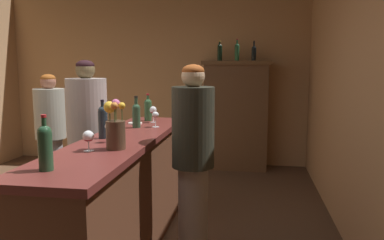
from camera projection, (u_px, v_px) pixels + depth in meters
wall_back at (156, 73)px, 6.29m from camera, size 5.00×0.12×2.95m
bar_counter at (122, 198)px, 3.14m from camera, size 0.57×2.51×1.01m
display_cabinet at (236, 113)px, 5.86m from camera, size 1.03×0.44×1.66m
wine_bottle_merlot at (148, 109)px, 4.02m from camera, size 0.08×0.08×0.29m
wine_bottle_malbec at (45, 146)px, 2.11m from camera, size 0.08×0.08×0.31m
wine_bottle_syrah at (103, 121)px, 3.05m from camera, size 0.07×0.07×0.31m
wine_bottle_pinot at (136, 114)px, 3.58m from camera, size 0.08×0.08×0.30m
wine_glass_front at (88, 137)px, 2.59m from camera, size 0.08×0.08×0.14m
wine_glass_mid at (153, 111)px, 3.90m from camera, size 0.07×0.07×0.17m
wine_glass_rear at (110, 127)px, 2.89m from camera, size 0.07×0.07×0.15m
wine_glass_spare at (155, 116)px, 3.61m from camera, size 0.07×0.07×0.15m
flower_arrangement at (115, 128)px, 2.65m from camera, size 0.15×0.14×0.35m
cheese_plate at (135, 123)px, 3.83m from camera, size 0.14×0.14×0.01m
display_bottle_left at (220, 51)px, 5.77m from camera, size 0.07×0.07×0.30m
display_bottle_midleft at (237, 51)px, 5.73m from camera, size 0.07×0.07×0.33m
display_bottle_center at (254, 52)px, 5.69m from camera, size 0.07×0.07×0.29m
patron_near_entrance at (88, 136)px, 3.84m from camera, size 0.40×0.40×1.65m
patron_in_grey at (51, 133)px, 4.41m from camera, size 0.35×0.35×1.50m
bartender at (193, 157)px, 2.98m from camera, size 0.33×0.33×1.60m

